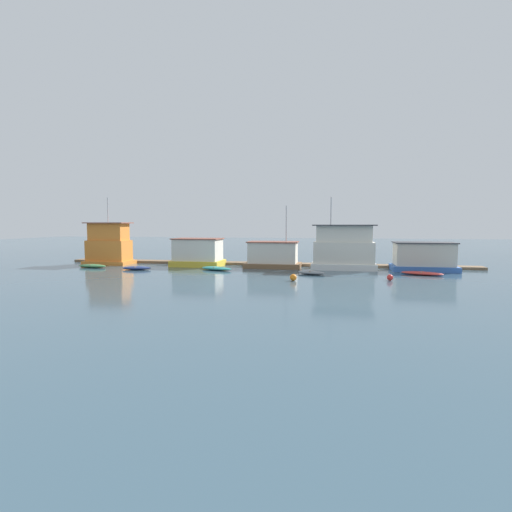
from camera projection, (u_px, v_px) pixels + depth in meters
name	position (u px, v px, depth m)	size (l,w,h in m)	color
ground_plane	(258.00, 267.00, 47.15)	(200.00, 200.00, 0.00)	#385160
dock_walkway	(262.00, 264.00, 49.73)	(51.00, 1.95, 0.30)	brown
houseboat_orange	(109.00, 245.00, 50.36)	(5.70, 3.52, 8.40)	orange
houseboat_yellow	(198.00, 253.00, 48.38)	(5.98, 4.12, 3.37)	gold
houseboat_brown	(273.00, 255.00, 46.75)	(6.46, 3.94, 7.21)	brown
houseboat_white	(344.00, 249.00, 44.56)	(7.13, 3.25, 8.10)	white
houseboat_blue	(423.00, 257.00, 43.52)	(6.71, 4.14, 3.12)	#3866B7
dinghy_green	(92.00, 266.00, 46.48)	(3.62, 1.41, 0.42)	#47844C
dinghy_navy	(137.00, 268.00, 44.34)	(3.39, 1.78, 0.40)	navy
dinghy_teal	(216.00, 268.00, 44.00)	(4.12, 2.53, 0.40)	teal
dinghy_grey	(311.00, 273.00, 40.25)	(3.07, 2.01, 0.40)	gray
dinghy_red	(422.00, 273.00, 39.85)	(4.24, 2.62, 0.35)	red
buoy_orange	(293.00, 277.00, 35.75)	(0.62, 0.62, 0.62)	orange
buoy_red	(390.00, 277.00, 35.94)	(0.56, 0.56, 0.56)	red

